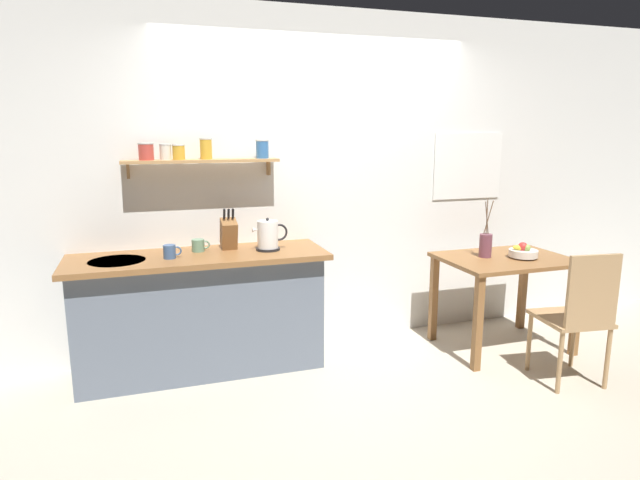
# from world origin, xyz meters

# --- Properties ---
(ground_plane) EXTENTS (14.00, 14.00, 0.00)m
(ground_plane) POSITION_xyz_m (0.00, 0.00, 0.00)
(ground_plane) COLOR #BCB29E
(back_wall) EXTENTS (6.80, 0.11, 2.70)m
(back_wall) POSITION_xyz_m (0.20, 0.65, 1.35)
(back_wall) COLOR white
(back_wall) RESTS_ON ground_plane
(kitchen_counter) EXTENTS (1.83, 0.63, 0.89)m
(kitchen_counter) POSITION_xyz_m (-1.00, 0.32, 0.45)
(kitchen_counter) COLOR slate
(kitchen_counter) RESTS_ON ground_plane
(wall_shelf) EXTENTS (1.13, 0.20, 0.28)m
(wall_shelf) POSITION_xyz_m (-0.96, 0.49, 1.58)
(wall_shelf) COLOR tan
(dining_table) EXTENTS (1.01, 0.74, 0.76)m
(dining_table) POSITION_xyz_m (1.39, -0.01, 0.64)
(dining_table) COLOR brown
(dining_table) RESTS_ON ground_plane
(dining_chair_near) EXTENTS (0.48, 0.48, 0.97)m
(dining_chair_near) POSITION_xyz_m (1.45, -0.74, 0.54)
(dining_chair_near) COLOR tan
(dining_chair_near) RESTS_ON ground_plane
(fruit_bowl) EXTENTS (0.22, 0.22, 0.13)m
(fruit_bowl) POSITION_xyz_m (1.50, -0.08, 0.82)
(fruit_bowl) COLOR silver
(fruit_bowl) RESTS_ON dining_table
(twig_vase) EXTENTS (0.10, 0.10, 0.47)m
(twig_vase) POSITION_xyz_m (1.23, 0.05, 0.86)
(twig_vase) COLOR brown
(twig_vase) RESTS_ON dining_table
(electric_kettle) EXTENTS (0.27, 0.18, 0.24)m
(electric_kettle) POSITION_xyz_m (-0.49, 0.28, 1.00)
(electric_kettle) COLOR black
(electric_kettle) RESTS_ON kitchen_counter
(knife_block) EXTENTS (0.11, 0.19, 0.31)m
(knife_block) POSITION_xyz_m (-0.77, 0.40, 1.01)
(knife_block) COLOR brown
(knife_block) RESTS_ON kitchen_counter
(coffee_mug_by_sink) EXTENTS (0.13, 0.08, 0.10)m
(coffee_mug_by_sink) POSITION_xyz_m (-1.20, 0.24, 0.94)
(coffee_mug_by_sink) COLOR #3D5B89
(coffee_mug_by_sink) RESTS_ON kitchen_counter
(coffee_mug_spare) EXTENTS (0.13, 0.09, 0.09)m
(coffee_mug_spare) POSITION_xyz_m (-0.99, 0.40, 0.94)
(coffee_mug_spare) COLOR slate
(coffee_mug_spare) RESTS_ON kitchen_counter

